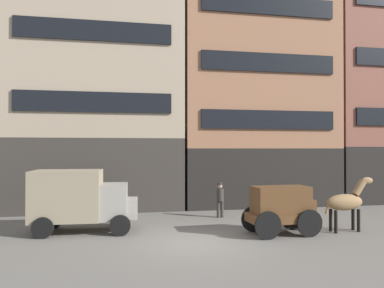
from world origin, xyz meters
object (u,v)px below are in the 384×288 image
(draft_horse, at_px, (347,202))
(delivery_truck_near, at_px, (81,198))
(cargo_wagon, at_px, (282,206))
(pedestrian_officer, at_px, (220,198))

(draft_horse, bearing_deg, delivery_truck_near, 169.94)
(cargo_wagon, bearing_deg, draft_horse, 0.05)
(delivery_truck_near, bearing_deg, cargo_wagon, -13.59)
(cargo_wagon, xyz_separation_m, pedestrian_officer, (-1.54, 4.10, -0.17))
(delivery_truck_near, height_order, pedestrian_officer, delivery_truck_near)
(cargo_wagon, xyz_separation_m, draft_horse, (2.95, 0.00, 0.12))
(draft_horse, relative_size, delivery_truck_near, 0.53)
(draft_horse, height_order, pedestrian_officer, draft_horse)
(draft_horse, height_order, delivery_truck_near, delivery_truck_near)
(cargo_wagon, xyz_separation_m, delivery_truck_near, (-8.19, 1.98, 0.28))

